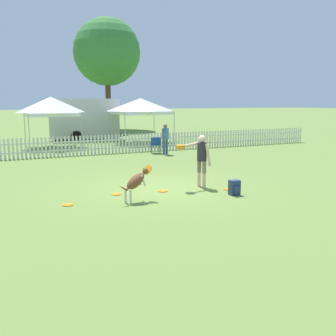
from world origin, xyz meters
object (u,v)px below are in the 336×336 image
at_px(canopy_tent_main, 51,107).
at_px(tree_left_grove, 107,52).
at_px(frisbee_far_scatter, 116,194).
at_px(leaping_dog, 136,181).
at_px(folding_chair_blue_left, 156,144).
at_px(spectator_standing, 165,136).
at_px(backpack_on_grass, 235,188).
at_px(frisbee_midfield, 228,189).
at_px(canopy_tent_secondary, 141,106).
at_px(frisbee_near_handler, 163,191).
at_px(frisbee_near_dog, 68,205).
at_px(equipment_trailer, 85,118).
at_px(handler_person, 200,155).

distance_m(canopy_tent_main, tree_left_grove, 14.58).
bearing_deg(tree_left_grove, frisbee_far_scatter, -105.75).
bearing_deg(canopy_tent_main, leaping_dog, -89.05).
relative_size(folding_chair_blue_left, spectator_standing, 0.55).
height_order(backpack_on_grass, folding_chair_blue_left, folding_chair_blue_left).
relative_size(frisbee_far_scatter, backpack_on_grass, 0.65).
bearing_deg(frisbee_midfield, tree_left_grove, 81.60).
xyz_separation_m(frisbee_midfield, backpack_on_grass, (-0.20, -0.61, 0.19)).
bearing_deg(canopy_tent_main, canopy_tent_secondary, 2.16).
bearing_deg(frisbee_near_handler, frisbee_near_dog, -173.11).
bearing_deg(canopy_tent_main, frisbee_near_dog, -96.63).
xyz_separation_m(canopy_tent_secondary, spectator_standing, (-0.84, -5.44, -1.35)).
bearing_deg(equipment_trailer, frisbee_far_scatter, -84.88).
xyz_separation_m(frisbee_midfield, frisbee_far_scatter, (-3.10, 0.79, 0.00)).
xyz_separation_m(leaping_dog, backpack_on_grass, (2.65, -0.48, -0.34)).
height_order(backpack_on_grass, spectator_standing, spectator_standing).
relative_size(backpack_on_grass, canopy_tent_secondary, 0.13).
distance_m(frisbee_midfield, tree_left_grove, 25.94).
bearing_deg(equipment_trailer, backpack_on_grass, -74.17).
distance_m(handler_person, equipment_trailer, 15.46).
distance_m(folding_chair_blue_left, tree_left_grove, 18.12).
xyz_separation_m(frisbee_midfield, folding_chair_blue_left, (1.15, 7.98, 0.47)).
xyz_separation_m(leaping_dog, frisbee_far_scatter, (-0.25, 0.92, -0.53)).
height_order(leaping_dog, frisbee_far_scatter, leaping_dog).
bearing_deg(frisbee_midfield, frisbee_far_scatter, 165.70).
distance_m(folding_chair_blue_left, canopy_tent_main, 6.53).
bearing_deg(frisbee_near_dog, folding_chair_blue_left, 53.84).
height_order(handler_person, tree_left_grove, tree_left_grove).
bearing_deg(folding_chair_blue_left, frisbee_near_dog, 70.09).
bearing_deg(tree_left_grove, frisbee_midfield, -98.40).
bearing_deg(frisbee_near_dog, canopy_tent_main, 83.37).
relative_size(frisbee_far_scatter, spectator_standing, 0.18).
bearing_deg(canopy_tent_secondary, backpack_on_grass, -100.30).
distance_m(canopy_tent_main, canopy_tent_secondary, 5.31).
bearing_deg(equipment_trailer, frisbee_midfield, -73.43).
relative_size(canopy_tent_secondary, spectator_standing, 2.13).
distance_m(handler_person, frisbee_near_dog, 4.04).
xyz_separation_m(leaping_dog, tree_left_grove, (6.51, 24.89, 6.31)).
relative_size(spectator_standing, equipment_trailer, 0.28).
bearing_deg(frisbee_midfield, frisbee_near_handler, 162.18).
bearing_deg(frisbee_midfield, spectator_standing, 79.24).
relative_size(frisbee_near_handler, tree_left_grove, 0.03).
bearing_deg(folding_chair_blue_left, backpack_on_grass, 97.35).
relative_size(frisbee_far_scatter, equipment_trailer, 0.05).
distance_m(spectator_standing, equipment_trailer, 8.86).
distance_m(frisbee_near_dog, canopy_tent_secondary, 14.47).
distance_m(handler_person, leaping_dog, 2.42).
distance_m(frisbee_near_dog, equipment_trailer, 16.38).
bearing_deg(equipment_trailer, leaping_dog, -83.45).
bearing_deg(tree_left_grove, spectator_standing, -97.38).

